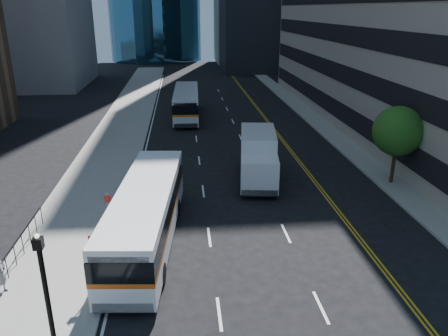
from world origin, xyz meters
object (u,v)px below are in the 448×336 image
object	(u,v)px
lamp_post	(47,295)
bus_rear	(186,102)
street_tree	(398,131)
bus_front	(147,213)
box_truck	(258,157)

from	to	relation	value
lamp_post	bus_rear	xyz separation A→B (m)	(4.78, 34.37, -1.12)
street_tree	lamp_post	bearing A→B (deg)	-142.13
street_tree	bus_rear	xyz separation A→B (m)	(-13.22, 20.37, -2.04)
bus_front	street_tree	bearing A→B (deg)	27.36
lamp_post	bus_front	size ratio (longest dim) A/B	0.39
street_tree	lamp_post	size ratio (longest dim) A/B	1.12
bus_front	bus_rear	bearing A→B (deg)	90.35
lamp_post	bus_front	bearing A→B (deg)	72.44
bus_front	box_truck	bearing A→B (deg)	54.13
bus_front	box_truck	size ratio (longest dim) A/B	1.68
lamp_post	box_truck	bearing A→B (deg)	59.12
bus_rear	street_tree	bearing A→B (deg)	-55.22
street_tree	bus_rear	size ratio (longest dim) A/B	0.45
box_truck	lamp_post	bearing A→B (deg)	-113.00
street_tree	bus_front	size ratio (longest dim) A/B	0.44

